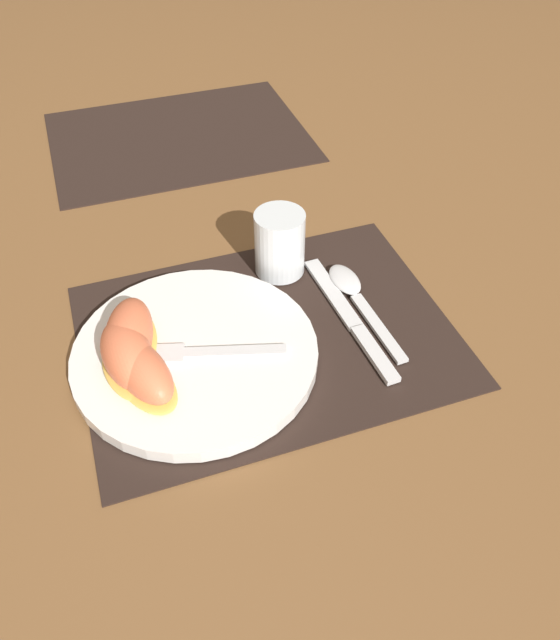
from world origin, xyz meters
name	(u,v)px	position (x,y,z in m)	size (l,w,h in m)	color
ground_plane	(267,336)	(0.00, 0.00, 0.00)	(3.00, 3.00, 0.00)	brown
placemat	(267,334)	(0.00, 0.00, 0.00)	(0.43, 0.32, 0.00)	black
placemat_far	(179,136)	(0.01, 0.50, 0.00)	(0.43, 0.32, 0.00)	black
plate	(196,354)	(-0.09, -0.01, 0.01)	(0.27, 0.27, 0.02)	white
juice_glass	(280,247)	(0.05, 0.11, 0.04)	(0.06, 0.06, 0.08)	silver
knife	(351,319)	(0.10, -0.01, 0.01)	(0.03, 0.22, 0.01)	silver
spoon	(353,292)	(0.12, 0.03, 0.01)	(0.04, 0.18, 0.01)	silver
fork	(191,353)	(-0.09, -0.02, 0.02)	(0.18, 0.07, 0.00)	silver
citrus_wedge_0	(129,338)	(-0.15, 0.01, 0.04)	(0.08, 0.13, 0.05)	#F7C656
citrus_wedge_1	(128,356)	(-0.16, -0.02, 0.04)	(0.07, 0.11, 0.05)	#F7C656
citrus_wedge_2	(141,371)	(-0.15, -0.04, 0.04)	(0.08, 0.12, 0.04)	#F7C656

